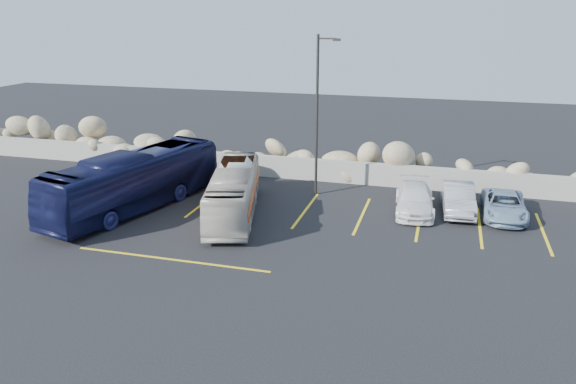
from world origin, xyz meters
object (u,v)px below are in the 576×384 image
(car_d, at_px, (504,205))
(vintage_bus, at_px, (234,192))
(tour_coach, at_px, (135,181))
(lamppost, at_px, (318,112))
(car_b, at_px, (458,198))
(car_c, at_px, (415,199))

(car_d, bearing_deg, vintage_bus, -165.67)
(tour_coach, bearing_deg, lamppost, 44.37)
(vintage_bus, relative_size, car_d, 1.95)
(lamppost, bearing_deg, car_b, -6.00)
(lamppost, height_order, tour_coach, lamppost)
(vintage_bus, distance_m, car_b, 10.52)
(vintage_bus, relative_size, car_c, 1.86)
(lamppost, distance_m, vintage_bus, 5.93)
(vintage_bus, height_order, tour_coach, tour_coach)
(lamppost, height_order, vintage_bus, lamppost)
(car_c, bearing_deg, vintage_bus, -166.53)
(tour_coach, relative_size, car_c, 2.33)
(tour_coach, xyz_separation_m, car_b, (14.81, 3.75, -0.72))
(vintage_bus, bearing_deg, car_d, -0.91)
(tour_coach, distance_m, car_c, 13.25)
(tour_coach, xyz_separation_m, car_d, (16.84, 3.58, -0.81))
(vintage_bus, relative_size, car_b, 1.99)
(car_c, relative_size, car_d, 1.04)
(car_c, bearing_deg, car_b, 11.35)
(lamppost, xyz_separation_m, tour_coach, (-7.83, -4.48, -2.91))
(lamppost, bearing_deg, car_d, -5.72)
(car_b, bearing_deg, car_d, -8.84)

